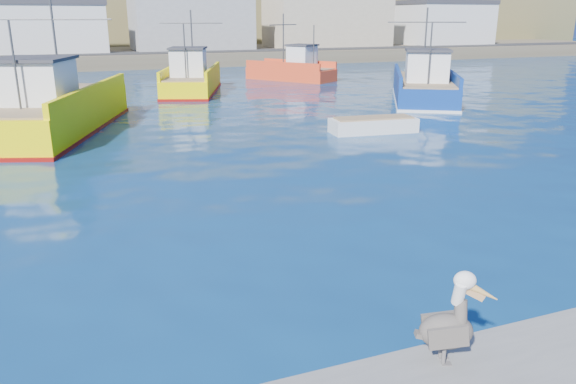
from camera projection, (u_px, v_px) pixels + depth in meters
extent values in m
plane|color=#072653|center=(386.00, 285.00, 12.83)|extent=(260.00, 260.00, 0.00)
cube|color=brown|center=(112.00, 55.00, 76.52)|extent=(160.00, 30.00, 1.60)
cube|color=brown|center=(96.00, 15.00, 98.05)|extent=(180.00, 40.00, 14.00)
cube|color=#2D2D2D|center=(119.00, 53.00, 66.50)|extent=(150.00, 5.00, 0.10)
cube|color=silver|center=(26.00, 29.00, 67.53)|extent=(18.00, 11.00, 5.50)
cube|color=#333338|center=(23.00, 3.00, 66.61)|extent=(18.36, 11.22, 0.60)
cube|color=gray|center=(191.00, 24.00, 74.36)|extent=(15.00, 10.00, 6.50)
cube|color=tan|center=(327.00, 20.00, 81.18)|extent=(17.00, 9.00, 7.50)
cube|color=silver|center=(442.00, 25.00, 88.38)|extent=(13.00, 10.00, 6.00)
cube|color=#333338|center=(444.00, 3.00, 87.39)|extent=(13.26, 10.20, 0.60)
cube|color=#FFEA00|center=(55.00, 115.00, 29.76)|extent=(8.54, 13.96, 1.72)
cube|color=#FFEA00|center=(92.00, 92.00, 29.48)|extent=(4.54, 12.34, 0.70)
cube|color=#FFEA00|center=(12.00, 92.00, 29.33)|extent=(4.54, 12.34, 0.70)
cube|color=maroon|center=(57.00, 130.00, 30.01)|extent=(8.72, 14.24, 0.25)
cube|color=#8C7251|center=(53.00, 98.00, 29.49)|extent=(8.04, 13.34, 0.10)
cube|color=white|center=(35.00, 82.00, 27.28)|extent=(4.01, 4.15, 2.00)
cube|color=#333338|center=(32.00, 59.00, 26.95)|extent=(4.35, 4.59, 0.15)
cylinder|color=#4C4C4C|center=(56.00, 49.00, 30.02)|extent=(0.15, 0.15, 5.00)
cylinder|color=#4C4C4C|center=(15.00, 67.00, 25.12)|extent=(0.13, 0.13, 4.00)
cylinder|color=#4C4C4C|center=(52.00, 19.00, 29.57)|extent=(5.86, 2.12, 0.08)
cube|color=#FFEA00|center=(192.00, 84.00, 45.17)|extent=(6.89, 10.99, 1.35)
cube|color=#FFEA00|center=(213.00, 71.00, 44.91)|extent=(3.64, 9.66, 0.70)
cube|color=#FFEA00|center=(170.00, 71.00, 44.81)|extent=(3.64, 9.66, 0.70)
cube|color=maroon|center=(193.00, 92.00, 45.35)|extent=(7.03, 11.21, 0.25)
cube|color=#8C7251|center=(192.00, 75.00, 44.95)|extent=(6.48, 10.51, 0.10)
cube|color=white|center=(188.00, 63.00, 43.15)|extent=(3.24, 3.29, 2.00)
cube|color=#333338|center=(188.00, 48.00, 42.82)|extent=(3.52, 3.65, 0.15)
cylinder|color=#4C4C4C|center=(192.00, 42.00, 45.20)|extent=(0.15, 0.15, 5.00)
cylinder|color=#4C4C4C|center=(185.00, 52.00, 41.39)|extent=(0.13, 0.13, 4.00)
cylinder|color=#4C4C4C|center=(191.00, 23.00, 44.75)|extent=(4.76, 1.77, 0.08)
cube|color=navy|center=(423.00, 90.00, 40.74)|extent=(9.10, 11.74, 1.47)
cube|color=navy|center=(451.00, 76.00, 40.15)|extent=(5.78, 9.67, 0.70)
cube|color=navy|center=(398.00, 75.00, 40.69)|extent=(5.78, 9.67, 0.70)
cube|color=silver|center=(422.00, 100.00, 40.95)|extent=(9.28, 11.98, 0.25)
cube|color=#8C7251|center=(424.00, 79.00, 40.51)|extent=(8.60, 11.19, 0.10)
cube|color=white|center=(427.00, 67.00, 38.60)|extent=(3.81, 3.83, 2.00)
cube|color=#333338|center=(428.00, 50.00, 38.27)|extent=(4.15, 4.22, 0.15)
cylinder|color=#4C4C4C|center=(425.00, 44.00, 40.84)|extent=(0.16, 0.16, 5.00)
cylinder|color=#4C4C4C|center=(430.00, 55.00, 36.73)|extent=(0.14, 0.14, 4.00)
cylinder|color=#4C4C4C|center=(427.00, 22.00, 40.39)|extent=(4.82, 2.86, 0.08)
cube|color=#E5401E|center=(291.00, 74.00, 53.88)|extent=(7.44, 8.78, 1.10)
cube|color=#E5401E|center=(299.00, 64.00, 54.79)|extent=(4.89, 6.94, 0.70)
cube|color=#E5401E|center=(282.00, 66.00, 52.42)|extent=(4.89, 6.94, 0.70)
cube|color=#8C7251|center=(291.00, 68.00, 53.70)|extent=(7.04, 8.36, 0.10)
cube|color=white|center=(302.00, 57.00, 52.71)|extent=(3.04, 3.01, 2.00)
cube|color=#333338|center=(302.00, 45.00, 52.38)|extent=(3.31, 3.31, 0.15)
cylinder|color=#4C4C4C|center=(283.00, 41.00, 53.41)|extent=(0.17, 0.17, 5.00)
cylinder|color=#4C4C4C|center=(314.00, 48.00, 51.76)|extent=(0.14, 0.14, 4.00)
cylinder|color=#4C4C4C|center=(283.00, 25.00, 52.96)|extent=(3.71, 2.60, 0.08)
cube|color=silver|center=(373.00, 127.00, 29.65)|extent=(4.70, 2.07, 0.91)
cube|color=#8C7251|center=(374.00, 118.00, 29.50)|extent=(4.21, 1.68, 0.09)
cylinder|color=#595451|center=(444.00, 356.00, 9.04)|extent=(0.09, 0.09, 0.30)
cube|color=#595451|center=(446.00, 364.00, 9.09)|extent=(0.19, 0.17, 0.02)
cylinder|color=#595451|center=(441.00, 349.00, 9.23)|extent=(0.09, 0.09, 0.30)
cube|color=#595451|center=(443.00, 357.00, 9.27)|extent=(0.19, 0.17, 0.02)
ellipsoid|color=#38332D|center=(446.00, 331.00, 9.02)|extent=(1.01, 0.81, 0.60)
cube|color=#38332D|center=(448.00, 338.00, 8.79)|extent=(0.65, 0.31, 0.44)
cube|color=#38332D|center=(441.00, 322.00, 9.23)|extent=(0.65, 0.31, 0.44)
cube|color=#38332D|center=(422.00, 335.00, 9.04)|extent=(0.28, 0.24, 0.13)
cylinder|color=#38332D|center=(461.00, 313.00, 8.92)|extent=(0.31, 0.37, 0.48)
cylinder|color=white|center=(459.00, 293.00, 8.81)|extent=(0.29, 0.36, 0.45)
ellipsoid|color=white|center=(465.00, 280.00, 8.74)|extent=(0.43, 0.39, 0.30)
cone|color=gold|center=(481.00, 291.00, 8.80)|extent=(0.62, 0.36, 0.42)
cube|color=tan|center=(474.00, 294.00, 8.81)|extent=(0.36, 0.19, 0.26)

